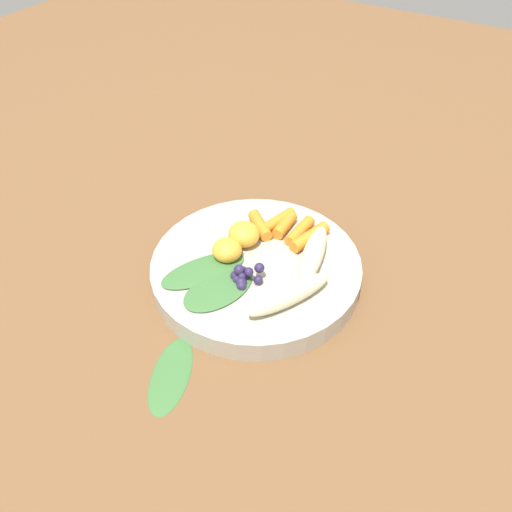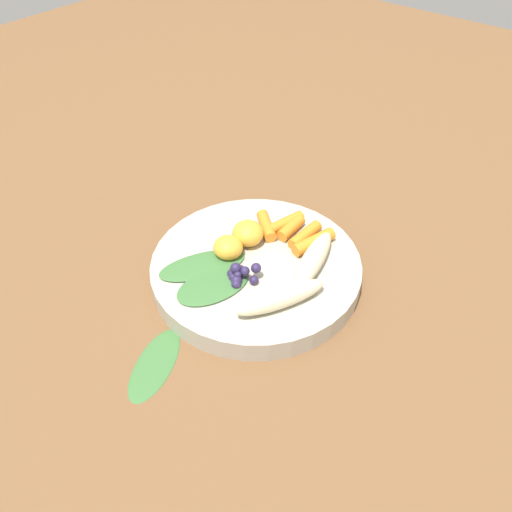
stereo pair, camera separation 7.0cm
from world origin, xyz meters
name	(u,v)px [view 1 (the left image)]	position (x,y,z in m)	size (l,w,h in m)	color
ground_plane	(256,277)	(0.00, 0.00, 0.00)	(2.40, 2.40, 0.00)	brown
bowl	(256,270)	(0.00, 0.00, 0.02)	(0.28, 0.28, 0.03)	#B2AD9E
banana_peeled_left	(313,255)	(0.07, 0.04, 0.04)	(0.12, 0.03, 0.03)	beige
banana_peeled_right	(289,294)	(0.07, -0.04, 0.04)	(0.12, 0.03, 0.03)	beige
orange_segment_near	(227,250)	(-0.04, -0.01, 0.05)	(0.04, 0.04, 0.03)	#F4A833
orange_segment_far	(244,234)	(-0.03, 0.02, 0.05)	(0.04, 0.04, 0.03)	#F4A833
carrot_front	(310,237)	(0.04, 0.07, 0.04)	(0.02, 0.02, 0.06)	orange
carrot_mid_left	(300,231)	(0.02, 0.08, 0.04)	(0.02, 0.02, 0.06)	orange
carrot_mid_right	(284,225)	(0.00, 0.08, 0.04)	(0.02, 0.02, 0.05)	orange
carrot_rear	(278,221)	(-0.01, 0.08, 0.04)	(0.02, 0.02, 0.06)	orange
carrot_small	(260,225)	(-0.03, 0.06, 0.04)	(0.02, 0.02, 0.06)	orange
blueberry_pile	(243,275)	(0.01, -0.04, 0.04)	(0.04, 0.04, 0.03)	#2D234C
kale_leaf_left	(203,270)	(-0.05, -0.05, 0.03)	(0.12, 0.05, 0.01)	#3D7038
kale_leaf_right	(218,289)	(-0.01, -0.07, 0.03)	(0.10, 0.06, 0.01)	#3D7038
kale_leaf_stray	(171,374)	(0.00, -0.19, 0.00)	(0.11, 0.05, 0.01)	#3D7038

